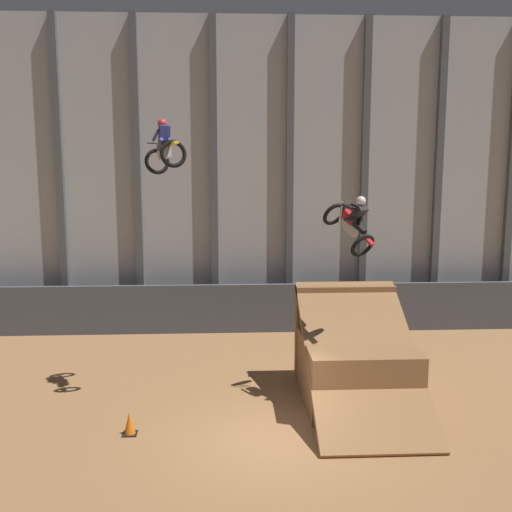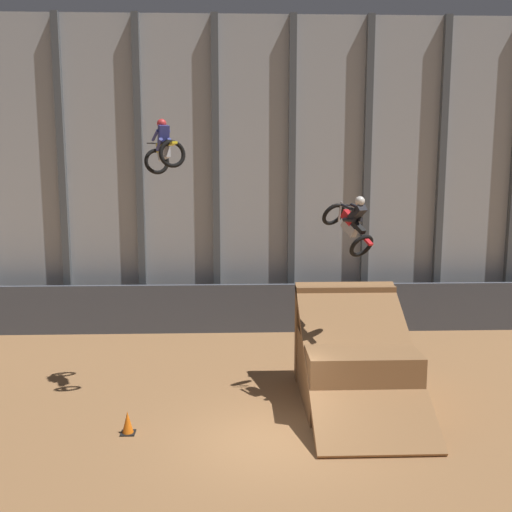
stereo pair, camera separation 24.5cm
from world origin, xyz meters
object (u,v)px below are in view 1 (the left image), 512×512
(rider_bike_right_air, at_px, (351,223))
(rider_bike_left_air, at_px, (165,149))
(dirt_ramp, at_px, (354,361))
(traffic_cone_near_ramp, at_px, (130,424))

(rider_bike_right_air, bearing_deg, rider_bike_left_air, 142.22)
(dirt_ramp, bearing_deg, rider_bike_right_air, -123.54)
(dirt_ramp, bearing_deg, rider_bike_left_air, 176.38)
(dirt_ramp, distance_m, rider_bike_right_air, 4.05)
(rider_bike_right_air, bearing_deg, traffic_cone_near_ramp, 167.00)
(rider_bike_left_air, xyz_separation_m, rider_bike_right_air, (5.05, -0.71, -1.98))
(traffic_cone_near_ramp, bearing_deg, rider_bike_left_air, 72.44)
(rider_bike_left_air, height_order, rider_bike_right_air, rider_bike_left_air)
(rider_bike_left_air, relative_size, rider_bike_right_air, 0.97)
(rider_bike_left_air, distance_m, traffic_cone_near_ramp, 7.26)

